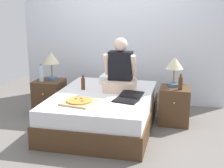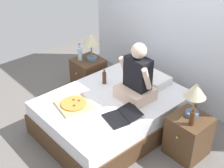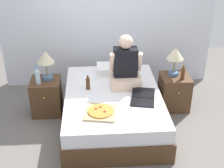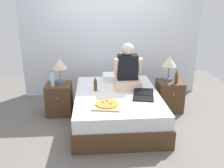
# 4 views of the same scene
# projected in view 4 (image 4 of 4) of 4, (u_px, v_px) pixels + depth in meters

# --- Properties ---
(ground_plane) EXTENTS (5.64, 5.64, 0.00)m
(ground_plane) POSITION_uv_depth(u_px,v_px,m) (117.00, 120.00, 4.26)
(ground_plane) COLOR #66605B
(wall_back) EXTENTS (3.64, 0.12, 2.50)m
(wall_back) POSITION_uv_depth(u_px,v_px,m) (111.00, 35.00, 5.09)
(wall_back) COLOR silver
(wall_back) RESTS_ON ground
(bed) EXTENTS (1.40, 1.92, 0.49)m
(bed) POSITION_uv_depth(u_px,v_px,m) (117.00, 107.00, 4.18)
(bed) COLOR #4C331E
(bed) RESTS_ON ground
(nightstand_left) EXTENTS (0.44, 0.47, 0.55)m
(nightstand_left) POSITION_uv_depth(u_px,v_px,m) (59.00, 99.00, 4.43)
(nightstand_left) COLOR #4C331E
(nightstand_left) RESTS_ON ground
(lamp_on_left_nightstand) EXTENTS (0.26, 0.26, 0.45)m
(lamp_on_left_nightstand) POSITION_uv_depth(u_px,v_px,m) (60.00, 65.00, 4.28)
(lamp_on_left_nightstand) COLOR #4C6B93
(lamp_on_left_nightstand) RESTS_ON nightstand_left
(water_bottle) EXTENTS (0.07, 0.07, 0.28)m
(water_bottle) POSITION_uv_depth(u_px,v_px,m) (52.00, 80.00, 4.22)
(water_bottle) COLOR silver
(water_bottle) RESTS_ON nightstand_left
(nightstand_right) EXTENTS (0.44, 0.47, 0.55)m
(nightstand_right) POSITION_uv_depth(u_px,v_px,m) (169.00, 96.00, 4.58)
(nightstand_right) COLOR #4C331E
(nightstand_right) RESTS_ON ground
(lamp_on_right_nightstand) EXTENTS (0.26, 0.26, 0.45)m
(lamp_on_right_nightstand) POSITION_uv_depth(u_px,v_px,m) (169.00, 63.00, 4.43)
(lamp_on_right_nightstand) COLOR #4C6B93
(lamp_on_right_nightstand) RESTS_ON nightstand_right
(beer_bottle) EXTENTS (0.06, 0.06, 0.23)m
(beer_bottle) POSITION_uv_depth(u_px,v_px,m) (176.00, 78.00, 4.37)
(beer_bottle) COLOR #512D14
(beer_bottle) RESTS_ON nightstand_right
(pillow) EXTENTS (0.52, 0.34, 0.12)m
(pillow) POSITION_uv_depth(u_px,v_px,m) (117.00, 77.00, 4.72)
(pillow) COLOR white
(pillow) RESTS_ON bed
(person_seated) EXTENTS (0.47, 0.40, 0.78)m
(person_seated) POSITION_uv_depth(u_px,v_px,m) (127.00, 72.00, 4.24)
(person_seated) COLOR beige
(person_seated) RESTS_ON bed
(laptop) EXTENTS (0.40, 0.47, 0.07)m
(laptop) POSITION_uv_depth(u_px,v_px,m) (143.00, 96.00, 3.91)
(laptop) COLOR black
(laptop) RESTS_ON bed
(pizza_box) EXTENTS (0.47, 0.47, 0.05)m
(pizza_box) POSITION_uv_depth(u_px,v_px,m) (107.00, 105.00, 3.61)
(pizza_box) COLOR tan
(pizza_box) RESTS_ON bed
(beer_bottle_on_bed) EXTENTS (0.06, 0.06, 0.22)m
(beer_bottle_on_bed) POSITION_uv_depth(u_px,v_px,m) (95.00, 85.00, 4.19)
(beer_bottle_on_bed) COLOR #4C2811
(beer_bottle_on_bed) RESTS_ON bed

